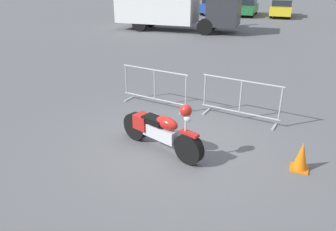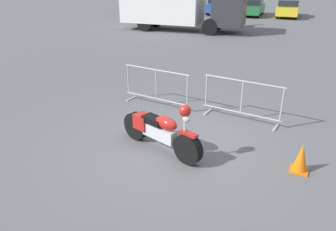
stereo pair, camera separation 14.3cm
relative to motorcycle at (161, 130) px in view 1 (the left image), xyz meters
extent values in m
plane|color=#5B5B5E|center=(0.24, 0.28, -0.47)|extent=(120.00, 120.00, 0.00)
cylinder|color=black|center=(0.73, -0.25, -0.15)|extent=(0.66, 0.37, 0.64)
cylinder|color=black|center=(-0.73, 0.25, -0.15)|extent=(0.66, 0.37, 0.64)
cube|color=silver|center=(0.00, 0.00, -0.05)|extent=(0.87, 0.49, 0.28)
ellipsoid|color=#B21E19|center=(0.17, -0.06, 0.23)|extent=(0.61, 0.42, 0.26)
cube|color=black|center=(-0.17, 0.06, 0.19)|extent=(0.58, 0.43, 0.12)
cube|color=#B21E19|center=(-0.49, 0.16, 0.05)|extent=(0.44, 0.42, 0.32)
cube|color=#B21E19|center=(0.73, -0.25, 0.19)|extent=(0.42, 0.26, 0.06)
cylinder|color=silver|center=(0.64, -0.21, 0.32)|extent=(0.05, 0.05, 0.45)
sphere|color=silver|center=(0.68, -0.23, 0.50)|extent=(0.16, 0.16, 0.16)
sphere|color=#B21E19|center=(0.64, -0.21, 0.64)|extent=(0.24, 0.24, 0.24)
cylinder|color=#9EA0A5|center=(-1.21, 2.26, 0.58)|extent=(2.08, 0.29, 0.04)
cylinder|color=#9EA0A5|center=(-1.21, 2.26, -0.27)|extent=(2.08, 0.29, 0.04)
cylinder|color=#9EA0A5|center=(-2.20, 2.38, 0.15)|extent=(0.05, 0.05, 0.85)
cylinder|color=#9EA0A5|center=(-1.21, 2.26, 0.15)|extent=(0.05, 0.05, 0.85)
cylinder|color=#9EA0A5|center=(-0.22, 2.14, 0.15)|extent=(0.05, 0.05, 0.85)
cube|color=#9EA0A5|center=(-2.13, 2.38, -0.46)|extent=(0.11, 0.44, 0.03)
cube|color=#9EA0A5|center=(-0.29, 2.15, -0.46)|extent=(0.11, 0.44, 0.03)
cylinder|color=#9EA0A5|center=(1.21, 2.26, 0.58)|extent=(2.08, 0.29, 0.04)
cylinder|color=#9EA0A5|center=(1.21, 2.26, -0.27)|extent=(2.08, 0.29, 0.04)
cylinder|color=#9EA0A5|center=(0.23, 2.38, 0.15)|extent=(0.05, 0.05, 0.85)
cylinder|color=#9EA0A5|center=(1.21, 2.26, 0.15)|extent=(0.05, 0.05, 0.85)
cylinder|color=#9EA0A5|center=(2.20, 2.14, 0.15)|extent=(0.05, 0.05, 0.85)
cube|color=#9EA0A5|center=(0.29, 2.38, -0.46)|extent=(0.11, 0.44, 0.03)
cube|color=#9EA0A5|center=(2.13, 2.15, -0.46)|extent=(0.11, 0.44, 0.03)
cube|color=white|center=(-6.73, 14.27, 1.26)|extent=(5.18, 2.72, 2.50)
cube|color=#2D2D33|center=(-2.44, 14.64, 0.96)|extent=(1.98, 2.33, 1.90)
cylinder|color=black|center=(-3.45, 15.52, 0.01)|extent=(0.98, 0.36, 0.96)
cylinder|color=black|center=(-3.29, 13.60, 0.01)|extent=(0.98, 0.36, 0.96)
cylinder|color=black|center=(-7.66, 15.16, 0.01)|extent=(0.98, 0.36, 0.96)
cylinder|color=black|center=(-7.49, 13.24, 0.01)|extent=(0.98, 0.36, 0.96)
cube|color=maroon|center=(-11.46, 23.92, 0.13)|extent=(1.95, 4.33, 0.69)
cylinder|color=black|center=(-12.26, 25.24, -0.15)|extent=(0.25, 0.64, 0.63)
cylinder|color=black|center=(-10.81, 25.31, -0.15)|extent=(0.25, 0.64, 0.63)
cylinder|color=black|center=(-12.11, 22.53, -0.15)|extent=(0.25, 0.64, 0.63)
cylinder|color=black|center=(-10.67, 22.60, -0.15)|extent=(0.25, 0.64, 0.63)
cube|color=tan|center=(-8.59, 24.51, 0.12)|extent=(1.90, 4.21, 0.67)
cylinder|color=black|center=(-9.37, 25.80, -0.16)|extent=(0.24, 0.63, 0.61)
cylinder|color=black|center=(-7.96, 25.87, -0.16)|extent=(0.24, 0.63, 0.61)
cylinder|color=black|center=(-9.23, 23.16, -0.16)|extent=(0.24, 0.63, 0.61)
cylinder|color=black|center=(-7.82, 23.23, -0.16)|extent=(0.24, 0.63, 0.61)
cube|color=#284799|center=(-5.72, 24.10, 0.14)|extent=(1.98, 4.39, 0.70)
cube|color=#1E232B|center=(-5.72, 23.95, 0.74)|extent=(1.73, 2.28, 0.50)
cylinder|color=black|center=(-6.53, 25.44, -0.15)|extent=(0.25, 0.65, 0.64)
cylinder|color=black|center=(-5.06, 25.52, -0.15)|extent=(0.25, 0.65, 0.64)
cylinder|color=black|center=(-6.39, 22.69, -0.15)|extent=(0.25, 0.65, 0.64)
cylinder|color=black|center=(-4.92, 22.76, -0.15)|extent=(0.25, 0.65, 0.64)
cube|color=#236B38|center=(-2.86, 23.98, 0.10)|extent=(1.86, 4.14, 0.66)
cube|color=#1E232B|center=(-2.85, 23.84, 0.67)|extent=(1.63, 2.15, 0.47)
cylinder|color=black|center=(-3.62, 25.24, -0.17)|extent=(0.24, 0.61, 0.60)
cylinder|color=black|center=(-2.23, 25.31, -0.17)|extent=(0.24, 0.61, 0.60)
cylinder|color=black|center=(-3.48, 22.64, -0.17)|extent=(0.24, 0.61, 0.60)
cylinder|color=black|center=(-2.10, 22.72, -0.17)|extent=(0.24, 0.61, 0.60)
cube|color=yellow|center=(0.01, 24.34, 0.10)|extent=(1.86, 4.13, 0.66)
cube|color=#1E232B|center=(0.02, 24.20, 0.67)|extent=(1.62, 2.15, 0.47)
cylinder|color=black|center=(-0.75, 25.59, -0.17)|extent=(0.24, 0.61, 0.60)
cylinder|color=black|center=(0.63, 25.67, -0.17)|extent=(0.24, 0.61, 0.60)
cylinder|color=black|center=(-0.61, 23.01, -0.17)|extent=(0.24, 0.61, 0.60)
cylinder|color=black|center=(0.77, 23.08, -0.17)|extent=(0.24, 0.61, 0.60)
cylinder|color=#262838|center=(-2.60, 17.73, -0.05)|extent=(0.28, 0.28, 0.85)
cylinder|color=#3F3F47|center=(-2.60, 17.73, 0.69)|extent=(0.39, 0.39, 0.62)
sphere|color=tan|center=(-2.60, 17.73, 1.11)|extent=(0.22, 0.22, 0.22)
cube|color=orange|center=(2.81, 0.38, -0.46)|extent=(0.34, 0.34, 0.03)
cone|color=orange|center=(2.81, 0.38, -0.16)|extent=(0.28, 0.28, 0.56)
camera|label=1|loc=(2.59, -5.62, 3.09)|focal=35.00mm
camera|label=2|loc=(2.73, -5.56, 3.09)|focal=35.00mm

